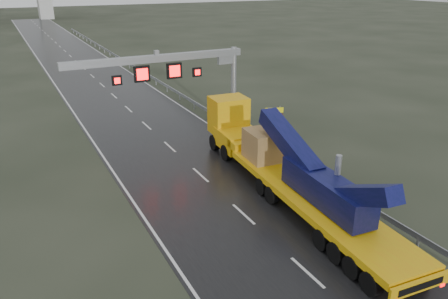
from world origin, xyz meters
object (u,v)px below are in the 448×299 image
sign_gantry (182,71)px  heavy_haul_truck (275,158)px  exit_sign_pair (274,116)px  striped_barrier (237,127)px

sign_gantry → heavy_haul_truck: sign_gantry is taller
exit_sign_pair → striped_barrier: exit_sign_pair is taller
exit_sign_pair → striped_barrier: size_ratio=2.27×
sign_gantry → striped_barrier: (4.35, -1.54, -5.03)m
sign_gantry → striped_barrier: bearing=-19.5°
heavy_haul_truck → exit_sign_pair: size_ratio=8.00×
striped_barrier → heavy_haul_truck: bearing=-115.5°
exit_sign_pair → striped_barrier: 3.45m
striped_barrier → sign_gantry: bearing=150.4°
sign_gantry → striped_barrier: size_ratio=12.76×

